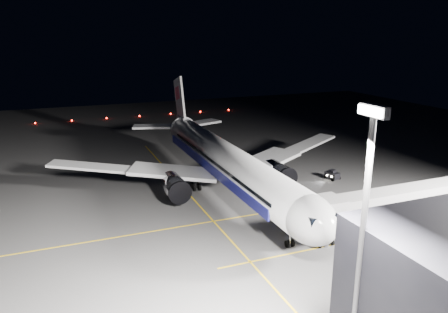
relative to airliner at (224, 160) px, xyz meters
name	(u,v)px	position (x,y,z in m)	size (l,w,h in m)	color
ground	(226,192)	(1.08, 0.00, -5.16)	(200.00, 200.00, 0.00)	#4C4C4F
guide_line_main	(253,215)	(11.08, 0.00, -5.16)	(0.25, 80.00, 0.01)	gold
guide_line_cross	(191,197)	(1.08, -6.00, -5.16)	(70.00, 0.25, 0.01)	gold
guide_line_side	(364,238)	(23.08, 10.00, -5.16)	(0.25, 40.00, 0.01)	gold
airliner	(224,160)	(0.00, 0.00, 0.00)	(61.48, 54.22, 16.64)	silver
jet_bridge	(418,196)	(23.08, 18.06, -0.58)	(3.60, 34.40, 6.30)	#B2B2B7
floodlight_mast_south	(363,224)	(41.08, -6.01, 7.21)	(2.40, 0.67, 20.70)	#59595E
taxiway_lights	(139,116)	(-70.92, 0.00, -4.94)	(0.44, 60.44, 0.44)	#FF140A
baggage_tug	(332,175)	(1.96, 20.00, -4.36)	(2.78, 2.43, 1.75)	black
safety_cone_a	(278,173)	(-3.97, 12.27, -4.84)	(0.43, 0.43, 0.64)	#EC3E09
safety_cone_b	(273,182)	(0.35, 9.00, -4.84)	(0.43, 0.43, 0.65)	#EC3E09
safety_cone_c	(230,173)	(-6.92, 4.00, -4.84)	(0.44, 0.44, 0.65)	#EC3E09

